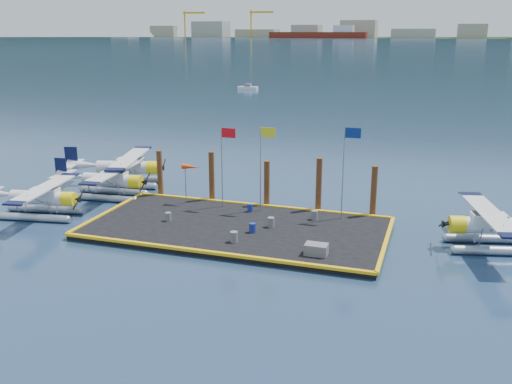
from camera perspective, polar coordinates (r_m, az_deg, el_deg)
ground at (r=39.01m, az=-1.97°, el=-3.96°), size 4000.00×4000.00×0.00m
dock at (r=38.95m, az=-1.97°, el=-3.68°), size 20.00×10.00×0.40m
dock_bumpers at (r=38.85m, az=-1.97°, el=-3.28°), size 20.25×10.25×0.18m
seaplane_a at (r=44.38m, az=-20.68°, el=-0.72°), size 7.90×8.66×3.06m
seaplane_b at (r=47.72m, az=-14.32°, el=0.99°), size 7.99×8.82×3.13m
seaplane_c at (r=51.22m, az=-12.86°, el=2.24°), size 8.91×9.63×3.42m
seaplane_d at (r=38.47m, az=22.69°, el=-3.32°), size 8.40×9.09×3.22m
drum_0 at (r=40.24m, az=-8.77°, el=-2.46°), size 0.43×0.43×0.61m
drum_1 at (r=37.57m, az=-0.36°, el=-3.60°), size 0.44×0.44×0.62m
drum_2 at (r=38.55m, az=1.50°, el=-3.04°), size 0.48×0.48×0.67m
drum_3 at (r=35.90m, az=-2.22°, el=-4.50°), size 0.49×0.49×0.68m
drum_4 at (r=40.25m, az=5.87°, el=-2.31°), size 0.46×0.46×0.65m
drum_5 at (r=41.78m, az=-0.60°, el=-1.59°), size 0.40×0.40×0.57m
crate at (r=34.11m, az=6.05°, el=-5.73°), size 1.34×0.89×0.67m
flagpole_red at (r=42.00m, az=-3.19°, el=3.72°), size 1.14×0.08×6.00m
flagpole_yellow at (r=41.00m, az=0.72°, el=3.60°), size 1.14×0.08×6.20m
flagpole_blue at (r=39.63m, az=9.03°, el=3.23°), size 1.14×0.08×6.50m
windsock at (r=43.30m, az=-6.54°, el=2.43°), size 1.40×0.44×3.12m
piling_0 at (r=46.49m, az=-9.58°, el=1.69°), size 0.44×0.44×4.00m
piling_1 at (r=44.60m, az=-4.45°, el=1.39°), size 0.44×0.44×4.20m
piling_2 at (r=43.17m, az=1.09°, el=0.67°), size 0.44×0.44×3.80m
piling_3 at (r=42.15m, az=6.30°, el=0.54°), size 0.44×0.44×4.30m
piling_4 at (r=41.60m, az=11.68°, el=-0.12°), size 0.44×0.44×4.00m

